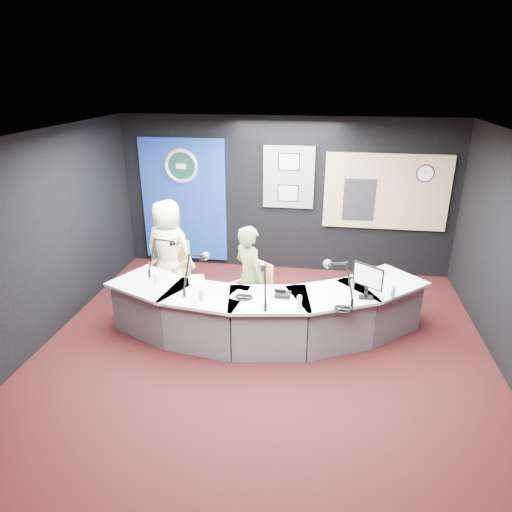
# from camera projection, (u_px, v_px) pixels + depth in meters

# --- Properties ---
(ground) EXTENTS (6.00, 6.00, 0.00)m
(ground) POSITION_uv_depth(u_px,v_px,m) (262.00, 357.00, 6.00)
(ground) COLOR black
(ground) RESTS_ON ground
(ceiling) EXTENTS (6.00, 6.00, 0.02)m
(ceiling) POSITION_uv_depth(u_px,v_px,m) (263.00, 139.00, 4.95)
(ceiling) COLOR silver
(ceiling) RESTS_ON ground
(wall_back) EXTENTS (6.00, 0.02, 2.80)m
(wall_back) POSITION_uv_depth(u_px,v_px,m) (285.00, 196.00, 8.23)
(wall_back) COLOR black
(wall_back) RESTS_ON ground
(wall_front) EXTENTS (6.00, 0.02, 2.80)m
(wall_front) POSITION_uv_depth(u_px,v_px,m) (193.00, 446.00, 2.73)
(wall_front) COLOR black
(wall_front) RESTS_ON ground
(wall_left) EXTENTS (0.02, 6.00, 2.80)m
(wall_left) POSITION_uv_depth(u_px,v_px,m) (33.00, 245.00, 5.90)
(wall_left) COLOR black
(wall_left) RESTS_ON ground
(broadcast_desk) EXTENTS (4.50, 1.90, 0.75)m
(broadcast_desk) POSITION_uv_depth(u_px,v_px,m) (264.00, 311.00, 6.37)
(broadcast_desk) COLOR silver
(broadcast_desk) RESTS_ON ground
(backdrop_panel) EXTENTS (1.60, 0.05, 2.30)m
(backdrop_panel) POSITION_uv_depth(u_px,v_px,m) (184.00, 200.00, 8.52)
(backdrop_panel) COLOR navy
(backdrop_panel) RESTS_ON wall_back
(agency_seal) EXTENTS (0.63, 0.07, 0.63)m
(agency_seal) POSITION_uv_depth(u_px,v_px,m) (181.00, 166.00, 8.24)
(agency_seal) COLOR silver
(agency_seal) RESTS_ON backdrop_panel
(seal_center) EXTENTS (0.48, 0.01, 0.48)m
(seal_center) POSITION_uv_depth(u_px,v_px,m) (181.00, 166.00, 8.25)
(seal_center) COLOR #0D3123
(seal_center) RESTS_ON backdrop_panel
(pinboard) EXTENTS (0.90, 0.04, 1.10)m
(pinboard) POSITION_uv_depth(u_px,v_px,m) (289.00, 177.00, 8.06)
(pinboard) COLOR slate
(pinboard) RESTS_ON wall_back
(framed_photo_upper) EXTENTS (0.34, 0.02, 0.27)m
(framed_photo_upper) POSITION_uv_depth(u_px,v_px,m) (289.00, 162.00, 7.93)
(framed_photo_upper) COLOR gray
(framed_photo_upper) RESTS_ON pinboard
(framed_photo_lower) EXTENTS (0.34, 0.02, 0.27)m
(framed_photo_lower) POSITION_uv_depth(u_px,v_px,m) (288.00, 193.00, 8.14)
(framed_photo_lower) COLOR gray
(framed_photo_lower) RESTS_ON pinboard
(booth_window_frame) EXTENTS (2.12, 0.06, 1.32)m
(booth_window_frame) POSITION_uv_depth(u_px,v_px,m) (386.00, 192.00, 7.90)
(booth_window_frame) COLOR tan
(booth_window_frame) RESTS_ON wall_back
(booth_glow) EXTENTS (2.00, 0.02, 1.20)m
(booth_glow) POSITION_uv_depth(u_px,v_px,m) (386.00, 192.00, 7.89)
(booth_glow) COLOR #DDBE8B
(booth_glow) RESTS_ON booth_window_frame
(equipment_rack) EXTENTS (0.55, 0.02, 0.75)m
(equipment_rack) POSITION_uv_depth(u_px,v_px,m) (359.00, 200.00, 7.99)
(equipment_rack) COLOR black
(equipment_rack) RESTS_ON booth_window_frame
(wall_clock) EXTENTS (0.28, 0.01, 0.28)m
(wall_clock) POSITION_uv_depth(u_px,v_px,m) (425.00, 173.00, 7.65)
(wall_clock) COLOR white
(wall_clock) RESTS_ON booth_window_frame
(armchair_left) EXTENTS (0.69, 0.69, 0.98)m
(armchair_left) POSITION_uv_depth(u_px,v_px,m) (170.00, 270.00, 7.42)
(armchair_left) COLOR tan
(armchair_left) RESTS_ON ground
(armchair_right) EXTENTS (0.72, 0.72, 0.91)m
(armchair_right) POSITION_uv_depth(u_px,v_px,m) (250.00, 297.00, 6.60)
(armchair_right) COLOR tan
(armchair_right) RESTS_ON ground
(draped_jacket) EXTENTS (0.51, 0.24, 0.70)m
(draped_jacket) POSITION_uv_depth(u_px,v_px,m) (169.00, 257.00, 7.60)
(draped_jacket) COLOR #6D665C
(draped_jacket) RESTS_ON armchair_left
(person_man) EXTENTS (0.90, 0.68, 1.66)m
(person_man) POSITION_uv_depth(u_px,v_px,m) (169.00, 250.00, 7.29)
(person_man) COLOR #FBF8C9
(person_man) RESTS_ON ground
(person_woman) EXTENTS (0.66, 0.65, 1.54)m
(person_woman) POSITION_uv_depth(u_px,v_px,m) (249.00, 277.00, 6.48)
(person_woman) COLOR olive
(person_woman) RESTS_ON ground
(computer_monitor) EXTENTS (0.39, 0.31, 0.32)m
(computer_monitor) POSITION_uv_depth(u_px,v_px,m) (368.00, 276.00, 5.81)
(computer_monitor) COLOR black
(computer_monitor) RESTS_ON broadcast_desk
(desk_phone) EXTENTS (0.20, 0.16, 0.05)m
(desk_phone) POSITION_uv_depth(u_px,v_px,m) (283.00, 295.00, 5.97)
(desk_phone) COLOR black
(desk_phone) RESTS_ON broadcast_desk
(headphones_near) EXTENTS (0.24, 0.24, 0.04)m
(headphones_near) POSITION_uv_depth(u_px,v_px,m) (343.00, 308.00, 5.64)
(headphones_near) COLOR black
(headphones_near) RESTS_ON broadcast_desk
(headphones_far) EXTENTS (0.21, 0.21, 0.03)m
(headphones_far) POSITION_uv_depth(u_px,v_px,m) (244.00, 297.00, 5.92)
(headphones_far) COLOR black
(headphones_far) RESTS_ON broadcast_desk
(paper_stack) EXTENTS (0.31, 0.36, 0.00)m
(paper_stack) POSITION_uv_depth(u_px,v_px,m) (197.00, 279.00, 6.47)
(paper_stack) COLOR white
(paper_stack) RESTS_ON broadcast_desk
(notepad) EXTENTS (0.27, 0.32, 0.00)m
(notepad) POSITION_uv_depth(u_px,v_px,m) (239.00, 295.00, 6.01)
(notepad) COLOR white
(notepad) RESTS_ON broadcast_desk
(boom_mic_a) EXTENTS (0.35, 0.70, 0.60)m
(boom_mic_a) POSITION_uv_depth(u_px,v_px,m) (163.00, 251.00, 6.67)
(boom_mic_a) COLOR black
(boom_mic_a) RESTS_ON broadcast_desk
(boom_mic_b) EXTENTS (0.26, 0.72, 0.60)m
(boom_mic_b) POSITION_uv_depth(u_px,v_px,m) (195.00, 267.00, 6.13)
(boom_mic_b) COLOR black
(boom_mic_b) RESTS_ON broadcast_desk
(boom_mic_c) EXTENTS (0.24, 0.73, 0.60)m
(boom_mic_c) POSITION_uv_depth(u_px,v_px,m) (264.00, 278.00, 5.78)
(boom_mic_c) COLOR black
(boom_mic_c) RESTS_ON broadcast_desk
(boom_mic_d) EXTENTS (0.45, 0.65, 0.60)m
(boom_mic_d) POSITION_uv_depth(u_px,v_px,m) (340.00, 275.00, 5.87)
(boom_mic_d) COLOR black
(boom_mic_d) RESTS_ON broadcast_desk
(water_bottles) EXTENTS (3.25, 0.64, 0.18)m
(water_bottles) POSITION_uv_depth(u_px,v_px,m) (269.00, 289.00, 5.96)
(water_bottles) COLOR silver
(water_bottles) RESTS_ON broadcast_desk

